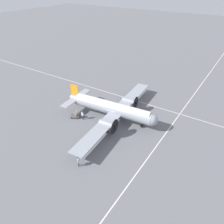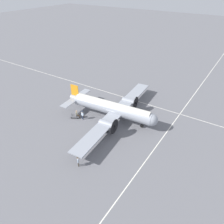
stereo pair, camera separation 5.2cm
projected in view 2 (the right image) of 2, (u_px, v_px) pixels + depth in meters
ground_plane at (112, 118)px, 43.26m from camera, size 300.00×300.00×0.00m
apron_line_eastwest at (134, 100)px, 49.60m from camera, size 120.00×0.16×0.01m
apron_line_northsouth at (163, 137)px, 38.27m from camera, size 0.16×120.00×0.01m
airliner_main at (114, 109)px, 41.86m from camera, size 18.83×27.37×5.32m
crew_foreground at (78, 160)px, 31.94m from camera, size 0.42×0.49×1.78m
passenger_boarding at (82, 114)px, 42.42m from camera, size 0.62×0.35×1.86m
ramp_agent at (77, 113)px, 42.85m from camera, size 0.28×0.59×1.74m
suitcase_near_door at (79, 116)px, 43.46m from camera, size 0.41×0.15×0.58m
suitcase_upright_spare at (83, 116)px, 43.39m from camera, size 0.48×0.19×0.62m
baggage_cart at (75, 116)px, 43.46m from camera, size 2.06×1.84×0.56m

